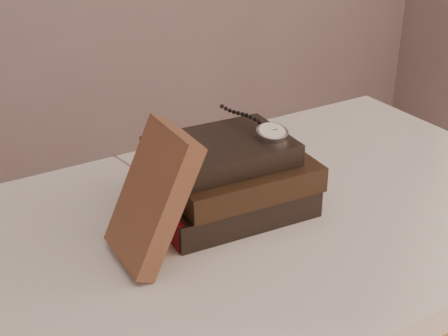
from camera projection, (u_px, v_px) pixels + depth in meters
table at (251, 266)px, 1.01m from camera, size 1.00×0.60×0.75m
book_stack at (231, 179)px, 0.96m from camera, size 0.24×0.18×0.12m
journal at (152, 197)px, 0.84m from camera, size 0.11×0.12×0.18m
pocket_watch at (269, 131)px, 0.95m from camera, size 0.05×0.15×0.02m
eyeglasses at (159, 163)px, 0.98m from camera, size 0.10×0.12×0.05m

